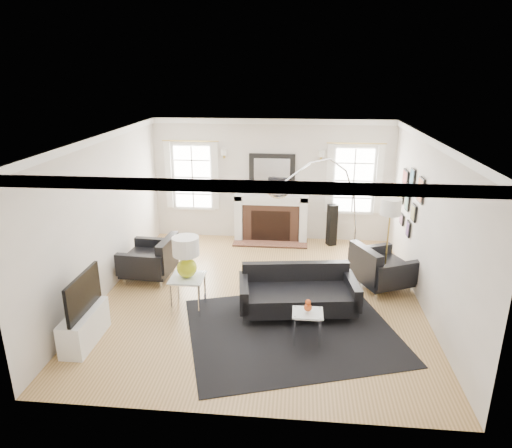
# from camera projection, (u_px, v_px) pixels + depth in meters

# --- Properties ---
(floor) EXTENTS (6.00, 6.00, 0.00)m
(floor) POSITION_uv_depth(u_px,v_px,m) (261.00, 295.00, 8.14)
(floor) COLOR olive
(floor) RESTS_ON ground
(back_wall) EXTENTS (5.50, 0.04, 2.80)m
(back_wall) POSITION_uv_depth(u_px,v_px,m) (272.00, 180.00, 10.52)
(back_wall) COLOR silver
(back_wall) RESTS_ON floor
(front_wall) EXTENTS (5.50, 0.04, 2.80)m
(front_wall) POSITION_uv_depth(u_px,v_px,m) (237.00, 309.00, 4.86)
(front_wall) COLOR silver
(front_wall) RESTS_ON floor
(left_wall) EXTENTS (0.04, 6.00, 2.80)m
(left_wall) POSITION_uv_depth(u_px,v_px,m) (104.00, 216.00, 7.93)
(left_wall) COLOR silver
(left_wall) RESTS_ON floor
(right_wall) EXTENTS (0.04, 6.00, 2.80)m
(right_wall) POSITION_uv_depth(u_px,v_px,m) (429.00, 226.00, 7.44)
(right_wall) COLOR silver
(right_wall) RESTS_ON floor
(ceiling) EXTENTS (5.50, 6.00, 0.02)m
(ceiling) POSITION_uv_depth(u_px,v_px,m) (261.00, 138.00, 7.24)
(ceiling) COLOR white
(ceiling) RESTS_ON back_wall
(crown_molding) EXTENTS (5.50, 6.00, 0.12)m
(crown_molding) POSITION_uv_depth(u_px,v_px,m) (261.00, 141.00, 7.26)
(crown_molding) COLOR white
(crown_molding) RESTS_ON back_wall
(fireplace) EXTENTS (1.70, 0.69, 1.11)m
(fireplace) POSITION_uv_depth(u_px,v_px,m) (271.00, 219.00, 10.59)
(fireplace) COLOR white
(fireplace) RESTS_ON floor
(mantel_mirror) EXTENTS (1.05, 0.07, 0.75)m
(mantel_mirror) POSITION_uv_depth(u_px,v_px,m) (272.00, 170.00, 10.39)
(mantel_mirror) COLOR black
(mantel_mirror) RESTS_ON back_wall
(window_left) EXTENTS (1.24, 0.15, 1.62)m
(window_left) POSITION_uv_depth(u_px,v_px,m) (193.00, 177.00, 10.61)
(window_left) COLOR white
(window_left) RESTS_ON back_wall
(window_right) EXTENTS (1.24, 0.15, 1.62)m
(window_right) POSITION_uv_depth(u_px,v_px,m) (354.00, 180.00, 10.28)
(window_right) COLOR white
(window_right) RESTS_ON back_wall
(gallery_wall) EXTENTS (0.04, 1.73, 1.29)m
(gallery_wall) POSITION_uv_depth(u_px,v_px,m) (410.00, 197.00, 8.62)
(gallery_wall) COLOR black
(gallery_wall) RESTS_ON right_wall
(tv_unit) EXTENTS (0.35, 1.00, 1.09)m
(tv_unit) POSITION_uv_depth(u_px,v_px,m) (84.00, 322.00, 6.65)
(tv_unit) COLOR white
(tv_unit) RESTS_ON floor
(area_rug) EXTENTS (3.71, 3.37, 0.01)m
(area_rug) POSITION_uv_depth(u_px,v_px,m) (292.00, 330.00, 7.04)
(area_rug) COLOR black
(area_rug) RESTS_ON floor
(sofa) EXTENTS (2.01, 1.12, 0.62)m
(sofa) POSITION_uv_depth(u_px,v_px,m) (297.00, 293.00, 7.50)
(sofa) COLOR black
(sofa) RESTS_ON floor
(armchair_left) EXTENTS (0.98, 1.07, 0.68)m
(armchair_left) POSITION_uv_depth(u_px,v_px,m) (152.00, 260.00, 8.70)
(armchair_left) COLOR black
(armchair_left) RESTS_ON floor
(armchair_right) EXTENTS (1.24, 1.30, 0.69)m
(armchair_right) POSITION_uv_depth(u_px,v_px,m) (380.00, 269.00, 8.30)
(armchair_right) COLOR black
(armchair_right) RESTS_ON floor
(coffee_table) EXTENTS (0.93, 0.93, 0.41)m
(coffee_table) POSITION_uv_depth(u_px,v_px,m) (303.00, 284.00, 7.72)
(coffee_table) COLOR silver
(coffee_table) RESTS_ON floor
(side_table_left) EXTENTS (0.55, 0.55, 0.60)m
(side_table_left) POSITION_uv_depth(u_px,v_px,m) (188.00, 283.00, 7.50)
(side_table_left) COLOR silver
(side_table_left) RESTS_ON floor
(nesting_table) EXTENTS (0.44, 0.37, 0.49)m
(nesting_table) POSITION_uv_depth(u_px,v_px,m) (307.00, 319.00, 6.64)
(nesting_table) COLOR silver
(nesting_table) RESTS_ON floor
(gourd_lamp) EXTENTS (0.43, 0.43, 0.69)m
(gourd_lamp) POSITION_uv_depth(u_px,v_px,m) (186.00, 254.00, 7.34)
(gourd_lamp) COLOR #B8C318
(gourd_lamp) RESTS_ON side_table_left
(orange_vase) EXTENTS (0.12, 0.12, 0.19)m
(orange_vase) POSITION_uv_depth(u_px,v_px,m) (308.00, 306.00, 6.57)
(orange_vase) COLOR #D34F1B
(orange_vase) RESTS_ON nesting_table
(arc_floor_lamp) EXTENTS (1.74, 1.61, 2.47)m
(arc_floor_lamp) POSITION_uv_depth(u_px,v_px,m) (320.00, 218.00, 8.08)
(arc_floor_lamp) COLOR silver
(arc_floor_lamp) RESTS_ON floor
(stick_floor_lamp) EXTENTS (0.35, 0.35, 1.74)m
(stick_floor_lamp) POSITION_uv_depth(u_px,v_px,m) (390.00, 212.00, 7.83)
(stick_floor_lamp) COLOR gold
(stick_floor_lamp) RESTS_ON floor
(speaker_tower) EXTENTS (0.25, 0.25, 0.96)m
(speaker_tower) POSITION_uv_depth(u_px,v_px,m) (332.00, 225.00, 10.36)
(speaker_tower) COLOR black
(speaker_tower) RESTS_ON floor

